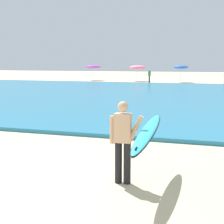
% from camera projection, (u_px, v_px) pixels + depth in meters
% --- Properties ---
extents(sea, '(120.00, 28.00, 0.14)m').
position_uv_depth(sea, '(153.00, 95.00, 24.41)').
color(sea, teal).
rests_on(sea, ground).
extents(surfer_with_board, '(0.97, 2.87, 1.73)m').
position_uv_depth(surfer_with_board, '(135.00, 136.00, 6.67)').
color(surfer_with_board, black).
rests_on(surfer_with_board, ground).
extents(beach_umbrella_0, '(2.22, 2.23, 2.09)m').
position_uv_depth(beach_umbrella_0, '(93.00, 67.00, 45.14)').
color(beach_umbrella_0, beige).
rests_on(beach_umbrella_0, ground).
extents(beach_umbrella_1, '(2.15, 2.17, 2.11)m').
position_uv_depth(beach_umbrella_1, '(137.00, 67.00, 43.28)').
color(beach_umbrella_1, beige).
rests_on(beach_umbrella_1, ground).
extents(beach_umbrella_2, '(1.83, 1.83, 2.14)m').
position_uv_depth(beach_umbrella_2, '(181.00, 67.00, 40.86)').
color(beach_umbrella_2, beige).
rests_on(beach_umbrella_2, ground).
extents(beachgoer_near_row_mid, '(0.32, 0.20, 1.58)m').
position_uv_depth(beachgoer_near_row_mid, '(149.00, 76.00, 40.29)').
color(beachgoer_near_row_mid, '#383842').
rests_on(beachgoer_near_row_mid, ground).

